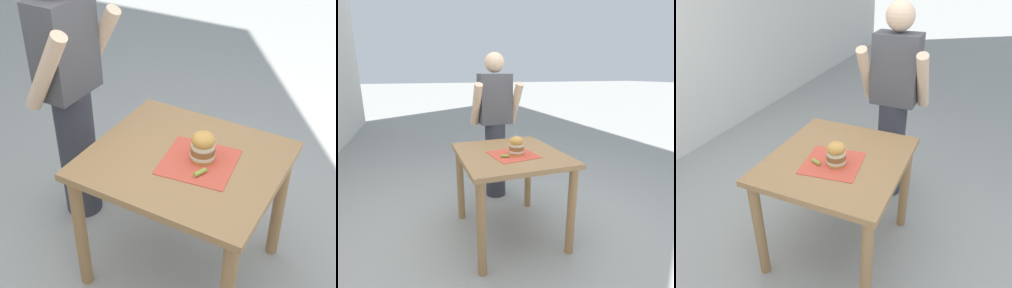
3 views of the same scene
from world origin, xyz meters
TOP-DOWN VIEW (x-y plane):
  - ground_plane at (0.00, 0.00)m, footprint 80.00×80.00m
  - patio_table at (0.00, 0.00)m, footprint 0.87×0.97m
  - serving_paper at (0.00, -0.08)m, footprint 0.40×0.40m
  - sandwich at (0.03, -0.08)m, footprint 0.13×0.13m
  - pickle_spear at (-0.09, -0.13)m, footprint 0.07×0.05m
  - diner_across_table at (0.13, 0.83)m, footprint 0.55×0.35m

SIDE VIEW (x-z plane):
  - ground_plane at x=0.00m, z-range 0.00..0.00m
  - patio_table at x=0.00m, z-range 0.26..1.06m
  - serving_paper at x=0.00m, z-range 0.80..0.80m
  - pickle_spear at x=-0.09m, z-range 0.80..0.83m
  - sandwich at x=0.03m, z-range 0.78..0.98m
  - diner_across_table at x=0.13m, z-range 0.04..1.73m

